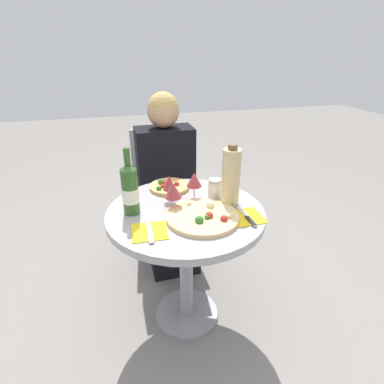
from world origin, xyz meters
name	(u,v)px	position (x,y,z in m)	size (l,w,h in m)	color
ground_plane	(187,314)	(0.00, 0.00, 0.00)	(12.00, 12.00, 0.00)	gray
dining_table	(186,233)	(0.00, 0.00, 0.57)	(0.77, 0.77, 0.70)	gray
chair_behind_diner	(165,196)	(0.02, 0.72, 0.43)	(0.42, 0.42, 0.90)	#ADADB2
seated_diner	(168,191)	(0.02, 0.57, 0.53)	(0.37, 0.44, 1.17)	black
pizza_large	(203,216)	(0.06, -0.10, 0.71)	(0.34, 0.34, 0.05)	#E5C17F
pizza_small_far	(169,186)	(-0.03, 0.26, 0.71)	(0.22, 0.22, 0.05)	tan
wine_bottle	(130,189)	(-0.25, 0.04, 0.82)	(0.08, 0.08, 0.32)	#2D5623
tall_carafe	(231,177)	(0.23, 0.00, 0.85)	(0.09, 0.09, 0.31)	tan
sugar_shaker	(215,189)	(0.18, 0.09, 0.75)	(0.07, 0.07, 0.10)	silver
wine_glass_back_right	(194,180)	(0.07, 0.11, 0.80)	(0.08, 0.08, 0.14)	silver
wine_glass_back_left	(169,183)	(-0.05, 0.11, 0.80)	(0.06, 0.06, 0.14)	silver
wine_glass_front_left	(173,191)	(-0.05, 0.02, 0.80)	(0.08, 0.08, 0.14)	silver
place_setting_left	(150,232)	(-0.20, -0.15, 0.70)	(0.16, 0.19, 0.01)	yellow
place_setting_right	(246,217)	(0.25, -0.15, 0.70)	(0.15, 0.19, 0.01)	yellow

